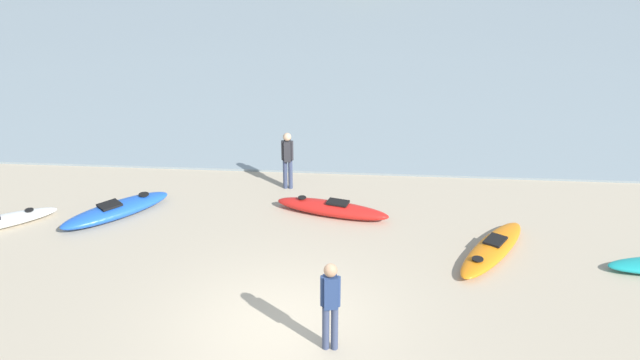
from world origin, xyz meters
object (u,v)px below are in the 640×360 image
at_px(kayak_on_sand_4, 116,210).
at_px(person_near_foreground, 330,301).
at_px(kayak_on_sand_1, 492,249).
at_px(kayak_on_sand_2, 332,209).
at_px(person_near_waterline, 287,157).

xyz_separation_m(kayak_on_sand_4, person_near_foreground, (5.51, -4.75, 0.84)).
xyz_separation_m(kayak_on_sand_1, kayak_on_sand_2, (-3.64, 1.63, 0.04)).
distance_m(kayak_on_sand_1, person_near_foreground, 5.00).
relative_size(kayak_on_sand_1, kayak_on_sand_2, 1.00).
relative_size(kayak_on_sand_2, kayak_on_sand_4, 1.14).
height_order(kayak_on_sand_4, person_near_waterline, person_near_waterline).
bearing_deg(kayak_on_sand_4, person_near_waterline, 25.58).
relative_size(person_near_foreground, person_near_waterline, 1.14).
bearing_deg(kayak_on_sand_4, kayak_on_sand_2, 5.10).
xyz_separation_m(kayak_on_sand_2, person_near_foreground, (0.27, -5.22, 0.84)).
bearing_deg(kayak_on_sand_1, kayak_on_sand_4, 172.55).
height_order(kayak_on_sand_1, kayak_on_sand_2, kayak_on_sand_2).
relative_size(kayak_on_sand_4, person_near_foreground, 1.43).
height_order(kayak_on_sand_1, kayak_on_sand_4, kayak_on_sand_4).
distance_m(kayak_on_sand_2, kayak_on_sand_4, 5.26).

